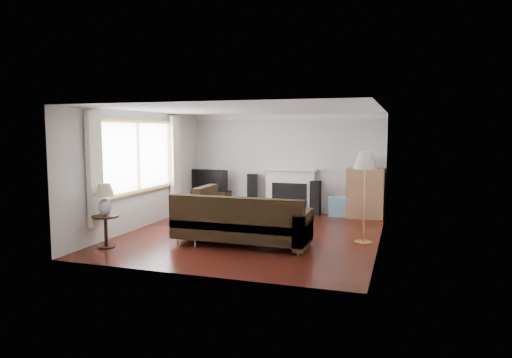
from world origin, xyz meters
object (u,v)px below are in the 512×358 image
(tv_stand, at_px, (211,200))
(floor_lamp, at_px, (364,198))
(bookshelf, at_px, (365,193))
(coffee_table, at_px, (265,217))
(sectional_sofa, at_px, (242,221))
(side_table, at_px, (106,231))

(tv_stand, bearing_deg, floor_lamp, -31.21)
(bookshelf, distance_m, coffee_table, 2.66)
(sectional_sofa, distance_m, side_table, 2.45)
(tv_stand, relative_size, sectional_sofa, 0.37)
(coffee_table, relative_size, floor_lamp, 0.69)
(tv_stand, distance_m, coffee_table, 2.68)
(coffee_table, height_order, floor_lamp, floor_lamp)
(tv_stand, xyz_separation_m, bookshelf, (4.01, 0.02, 0.35))
(coffee_table, bearing_deg, side_table, -114.93)
(floor_lamp, bearing_deg, coffee_table, 159.59)
(floor_lamp, bearing_deg, sectional_sofa, -159.73)
(floor_lamp, bearing_deg, tv_stand, 148.79)
(coffee_table, bearing_deg, bookshelf, 57.60)
(sectional_sofa, height_order, coffee_table, sectional_sofa)
(sectional_sofa, bearing_deg, tv_stand, 121.88)
(bookshelf, distance_m, floor_lamp, 2.58)
(floor_lamp, height_order, side_table, floor_lamp)
(tv_stand, xyz_separation_m, floor_lamp, (4.19, -2.54, 0.61))
(tv_stand, height_order, side_table, side_table)
(floor_lamp, relative_size, side_table, 2.91)
(sectional_sofa, xyz_separation_m, side_table, (-2.24, -0.97, -0.14))
(bookshelf, height_order, sectional_sofa, bookshelf)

